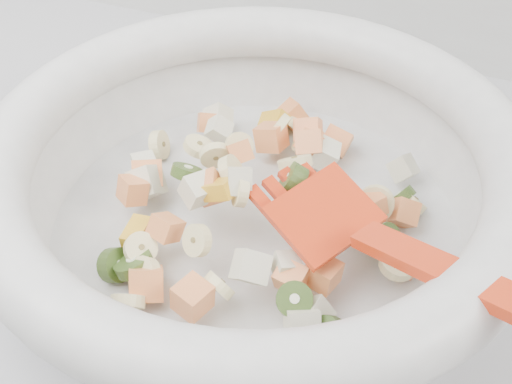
% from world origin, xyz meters
% --- Properties ---
extents(mixing_bowl, '(0.48, 0.40, 0.14)m').
position_xyz_m(mixing_bowl, '(0.03, 1.42, 0.96)').
color(mixing_bowl, silver).
rests_on(mixing_bowl, counter).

